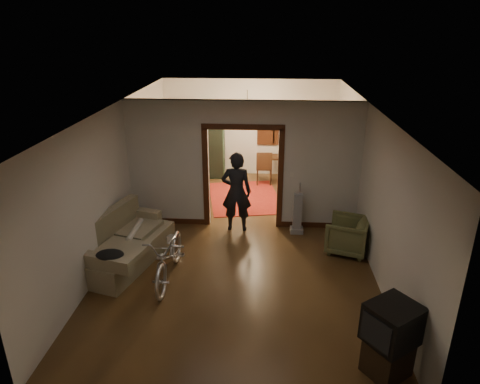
# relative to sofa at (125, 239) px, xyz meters

# --- Properties ---
(floor) EXTENTS (5.00, 8.50, 0.01)m
(floor) POSITION_rel_sofa_xyz_m (2.12, 1.04, -0.49)
(floor) COLOR #382412
(floor) RESTS_ON ground
(ceiling) EXTENTS (5.00, 8.50, 0.01)m
(ceiling) POSITION_rel_sofa_xyz_m (2.12, 1.04, 2.31)
(ceiling) COLOR white
(ceiling) RESTS_ON floor
(wall_back) EXTENTS (5.00, 0.02, 2.80)m
(wall_back) POSITION_rel_sofa_xyz_m (2.12, 5.29, 0.91)
(wall_back) COLOR beige
(wall_back) RESTS_ON floor
(wall_left) EXTENTS (0.02, 8.50, 2.80)m
(wall_left) POSITION_rel_sofa_xyz_m (-0.38, 1.04, 0.91)
(wall_left) COLOR beige
(wall_left) RESTS_ON floor
(wall_right) EXTENTS (0.02, 8.50, 2.80)m
(wall_right) POSITION_rel_sofa_xyz_m (4.62, 1.04, 0.91)
(wall_right) COLOR beige
(wall_right) RESTS_ON floor
(partition_wall) EXTENTS (5.00, 0.14, 2.80)m
(partition_wall) POSITION_rel_sofa_xyz_m (2.12, 1.79, 0.91)
(partition_wall) COLOR beige
(partition_wall) RESTS_ON floor
(door_casing) EXTENTS (1.74, 0.20, 2.32)m
(door_casing) POSITION_rel_sofa_xyz_m (2.12, 1.79, 0.61)
(door_casing) COLOR #381A0C
(door_casing) RESTS_ON floor
(far_window) EXTENTS (0.98, 0.06, 1.28)m
(far_window) POSITION_rel_sofa_xyz_m (2.82, 5.25, 1.06)
(far_window) COLOR black
(far_window) RESTS_ON wall_back
(chandelier) EXTENTS (0.24, 0.24, 0.24)m
(chandelier) POSITION_rel_sofa_xyz_m (2.12, 3.54, 1.86)
(chandelier) COLOR #FFE0A5
(chandelier) RESTS_ON ceiling
(light_switch) EXTENTS (0.08, 0.01, 0.12)m
(light_switch) POSITION_rel_sofa_xyz_m (3.17, 1.71, 0.76)
(light_switch) COLOR silver
(light_switch) RESTS_ON partition_wall
(sofa) EXTENTS (1.49, 2.30, 0.98)m
(sofa) POSITION_rel_sofa_xyz_m (0.00, 0.00, 0.00)
(sofa) COLOR #797050
(sofa) RESTS_ON floor
(rolled_paper) EXTENTS (0.11, 0.87, 0.11)m
(rolled_paper) POSITION_rel_sofa_xyz_m (0.10, 0.30, 0.04)
(rolled_paper) COLOR beige
(rolled_paper) RESTS_ON sofa
(jacket) EXTENTS (0.47, 0.35, 0.14)m
(jacket) POSITION_rel_sofa_xyz_m (0.05, -0.91, 0.19)
(jacket) COLOR black
(jacket) RESTS_ON sofa
(bicycle) EXTENTS (0.64, 1.80, 0.94)m
(bicycle) POSITION_rel_sofa_xyz_m (0.95, -0.50, -0.02)
(bicycle) COLOR silver
(bicycle) RESTS_ON floor
(armchair) EXTENTS (0.99, 0.97, 0.71)m
(armchair) POSITION_rel_sofa_xyz_m (4.25, 0.68, -0.13)
(armchair) COLOR brown
(armchair) RESTS_ON floor
(tv_stand) EXTENTS (0.68, 0.68, 0.46)m
(tv_stand) POSITION_rel_sofa_xyz_m (4.24, -2.52, -0.26)
(tv_stand) COLOR black
(tv_stand) RESTS_ON floor
(crt_tv) EXTENTS (0.81, 0.80, 0.52)m
(crt_tv) POSITION_rel_sofa_xyz_m (4.24, -2.52, 0.30)
(crt_tv) COLOR black
(crt_tv) RESTS_ON tv_stand
(vacuum) EXTENTS (0.29, 0.24, 0.91)m
(vacuum) POSITION_rel_sofa_xyz_m (3.31, 1.44, -0.03)
(vacuum) COLOR gray
(vacuum) RESTS_ON floor
(person) EXTENTS (0.65, 0.43, 1.77)m
(person) POSITION_rel_sofa_xyz_m (1.99, 1.52, 0.40)
(person) COLOR black
(person) RESTS_ON floor
(oriental_rug) EXTENTS (2.15, 2.59, 0.02)m
(oriental_rug) POSITION_rel_sofa_xyz_m (2.07, 3.34, -0.48)
(oriental_rug) COLOR maroon
(oriental_rug) RESTS_ON floor
(locker) EXTENTS (0.86, 0.48, 1.71)m
(locker) POSITION_rel_sofa_xyz_m (0.96, 4.95, 0.37)
(locker) COLOR #213723
(locker) RESTS_ON floor
(globe) EXTENTS (0.27, 0.27, 0.27)m
(globe) POSITION_rel_sofa_xyz_m (0.96, 4.95, 1.45)
(globe) COLOR #1E5972
(globe) RESTS_ON locker
(desk) EXTENTS (0.93, 0.53, 0.69)m
(desk) POSITION_rel_sofa_xyz_m (3.18, 4.81, -0.15)
(desk) COLOR black
(desk) RESTS_ON floor
(desk_chair) EXTENTS (0.47, 0.47, 0.97)m
(desk_chair) POSITION_rel_sofa_xyz_m (2.56, 4.43, -0.01)
(desk_chair) COLOR black
(desk_chair) RESTS_ON floor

